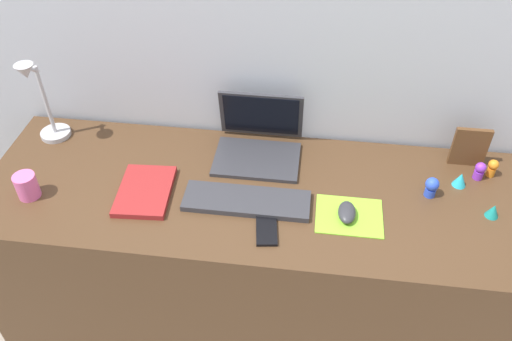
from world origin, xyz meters
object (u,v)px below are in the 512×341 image
Objects in this scene: picture_frame at (470,147)px; toy_figurine_orange at (493,167)px; cell_phone at (267,230)px; toy_figurine_purple at (480,170)px; desk_lamp at (42,104)px; coffee_mug at (27,186)px; toy_figurine_cyan at (460,179)px; laptop at (259,139)px; toy_figurine_blue at (432,187)px; toy_figurine_teal at (493,211)px; notebook_pad at (145,191)px; mouse at (347,212)px; keyboard at (247,201)px.

picture_frame is 2.27× the size of toy_figurine_orange.
toy_figurine_purple is at bearing 18.18° from cell_phone.
desk_lamp reaches higher than coffee_mug.
desk_lamp is 2.25× the size of picture_frame.
coffee_mug is 1.32× the size of toy_figurine_purple.
toy_figurine_cyan is at bearing -107.74° from picture_frame.
desk_lamp reaches higher than laptop.
toy_figurine_blue is 1.09× the size of toy_figurine_orange.
toy_figurine_teal is at bearing -86.59° from toy_figurine_purple.
coffee_mug reaches higher than toy_figurine_teal.
toy_figurine_orange is 0.13m from toy_figurine_cyan.
picture_frame is at bearing 145.40° from toy_figurine_orange.
desk_lamp is (-0.77, -0.03, 0.11)m from laptop.
toy_figurine_teal is (1.49, 0.10, -0.02)m from coffee_mug.
laptop is 3.50× the size of coffee_mug.
toy_figurine_blue is (0.93, 0.11, 0.03)m from notebook_pad.
mouse is 1.12× the size of coffee_mug.
desk_lamp is at bearing 177.52° from toy_figurine_cyan.
toy_figurine_purple reaches higher than cell_phone.
keyboard is 6.29× the size of toy_figurine_purple.
cell_phone is 0.43m from notebook_pad.
coffee_mug is (-0.37, -0.06, 0.03)m from notebook_pad.
laptop is at bearing 88.90° from keyboard.
toy_figurine_blue is at bearing 3.15° from notebook_pad.
laptop is 0.39m from cell_phone.
mouse is at bearing -3.79° from keyboard.
toy_figurine_teal reaches higher than notebook_pad.
cell_phone is (0.08, -0.11, -0.01)m from keyboard.
toy_figurine_teal is at bearing -59.55° from toy_figurine_cyan.
cell_phone is 0.81m from toy_figurine_orange.
notebook_pad is at bearing -164.77° from picture_frame.
toy_figurine_blue is (0.59, 0.11, 0.03)m from keyboard.
mouse is at bearing -42.83° from laptop.
toy_figurine_purple is at bearing 93.41° from toy_figurine_teal.
mouse is 0.40× the size of notebook_pad.
coffee_mug is 1.51m from toy_figurine_purple.
toy_figurine_orange reaches higher than mouse.
cell_phone is at bearing -79.28° from laptop.
keyboard is 0.34m from notebook_pad.
laptop is 3.12× the size of mouse.
mouse is 1.34× the size of toy_figurine_blue.
toy_figurine_teal is at bearing 8.02° from mouse.
notebook_pad is 2.80× the size of coffee_mug.
picture_frame is 2.97× the size of toy_figurine_cyan.
toy_figurine_cyan is 0.08m from toy_figurine_purple.
coffee_mug is (0.05, -0.30, -0.12)m from desk_lamp.
picture_frame is 0.09m from toy_figurine_purple.
laptop is 6.44× the size of toy_figurine_teal.
cell_phone is 0.72m from toy_figurine_teal.
picture_frame is 0.26m from toy_figurine_teal.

